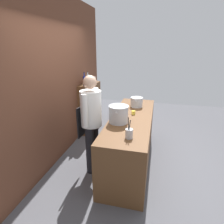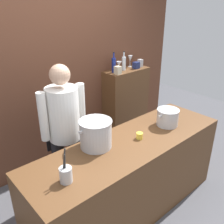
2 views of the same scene
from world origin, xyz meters
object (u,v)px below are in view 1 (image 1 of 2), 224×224
at_px(butter_jar, 133,113).
at_px(wine_bottle_clear, 88,79).
at_px(wine_bottle_cobalt, 84,81).
at_px(spice_tin_silver, 94,79).
at_px(stockpot_small, 137,102).
at_px(utensil_crock, 129,133).
at_px(spice_tin_navy, 93,80).
at_px(chef, 91,118).
at_px(wine_glass_wide, 86,80).
at_px(stockpot_large, 119,114).
at_px(spice_tin_cream, 89,84).
at_px(wine_glass_tall, 88,77).

height_order(butter_jar, wine_bottle_clear, wine_bottle_clear).
height_order(wine_bottle_cobalt, spice_tin_silver, wine_bottle_cobalt).
relative_size(stockpot_small, spice_tin_silver, 2.67).
relative_size(utensil_crock, spice_tin_navy, 2.91).
bearing_deg(spice_tin_silver, chef, -162.80).
distance_m(wine_glass_wide, spice_tin_navy, 0.33).
xyz_separation_m(stockpot_large, spice_tin_silver, (1.71, 1.00, 0.24)).
relative_size(chef, spice_tin_cream, 14.10).
height_order(wine_bottle_cobalt, spice_tin_cream, wine_bottle_cobalt).
height_order(chef, wine_glass_tall, chef).
bearing_deg(spice_tin_cream, stockpot_large, -141.33).
relative_size(stockpot_large, wine_bottle_clear, 1.32).
relative_size(butter_jar, wine_glass_tall, 0.39).
xyz_separation_m(wine_bottle_clear, wine_bottle_cobalt, (-0.20, 0.01, 0.01)).
relative_size(utensil_crock, spice_tin_cream, 2.49).
xyz_separation_m(chef, wine_bottle_cobalt, (1.26, 0.60, 0.37)).
height_order(wine_bottle_cobalt, wine_glass_wide, wine_bottle_cobalt).
height_order(stockpot_small, wine_bottle_clear, wine_bottle_clear).
bearing_deg(wine_glass_wide, utensil_crock, -144.29).
xyz_separation_m(chef, stockpot_small, (0.99, -0.63, 0.03)).
distance_m(butter_jar, wine_bottle_cobalt, 1.48).
bearing_deg(stockpot_small, stockpot_large, 168.27).
bearing_deg(wine_glass_wide, spice_tin_navy, -9.59).
distance_m(chef, spice_tin_navy, 1.78).
distance_m(stockpot_small, wine_glass_wide, 1.31).
bearing_deg(spice_tin_cream, butter_jar, -122.94).
bearing_deg(utensil_crock, butter_jar, 3.96).
relative_size(stockpot_large, spice_tin_navy, 3.81).
relative_size(utensil_crock, wine_glass_tall, 1.62).
relative_size(wine_glass_wide, spice_tin_cream, 1.29).
relative_size(chef, wine_glass_tall, 9.17).
bearing_deg(wine_bottle_clear, spice_tin_navy, -15.25).
relative_size(wine_bottle_cobalt, spice_tin_navy, 3.03).
bearing_deg(stockpot_large, spice_tin_silver, 30.20).
distance_m(butter_jar, spice_tin_navy, 1.67).
distance_m(stockpot_small, butter_jar, 0.47).
height_order(utensil_crock, spice_tin_cream, spice_tin_cream).
height_order(butter_jar, spice_tin_navy, spice_tin_navy).
relative_size(wine_glass_wide, spice_tin_navy, 1.51).
height_order(wine_bottle_clear, wine_glass_wide, wine_bottle_clear).
bearing_deg(spice_tin_silver, spice_tin_navy, -167.23).
bearing_deg(spice_tin_navy, spice_tin_cream, -173.47).
distance_m(chef, spice_tin_silver, 1.91).
xyz_separation_m(wine_bottle_cobalt, wine_glass_tall, (0.42, 0.07, 0.01)).
xyz_separation_m(chef, spice_tin_cream, (1.23, 0.48, 0.31)).
bearing_deg(spice_tin_silver, wine_glass_tall, 136.83).
height_order(wine_glass_tall, wine_glass_wide, wine_glass_tall).
relative_size(wine_bottle_cobalt, wine_glass_wide, 2.01).
distance_m(utensil_crock, spice_tin_navy, 2.44).
relative_size(wine_glass_tall, wine_glass_wide, 1.20).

